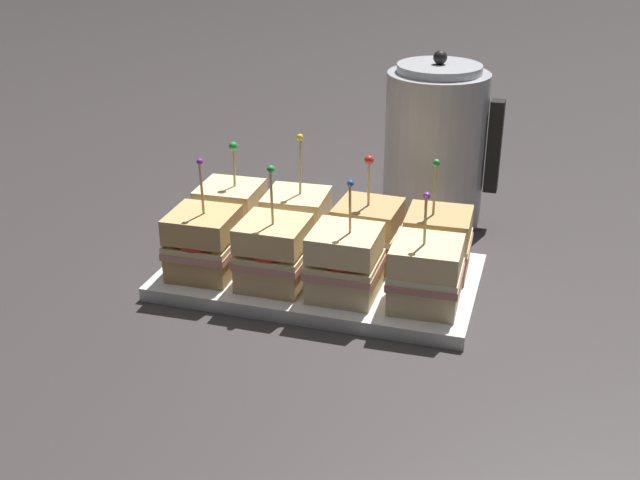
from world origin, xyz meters
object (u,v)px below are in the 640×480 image
(sandwich_front_far_left, at_px, (203,244))
(sandwich_front_center_left, at_px, (274,253))
(sandwich_front_far_right, at_px, (426,274))
(sandwich_back_center_right, at_px, (368,233))
(sandwich_back_far_right, at_px, (438,242))
(serving_platter, at_px, (320,277))
(sandwich_back_far_left, at_px, (231,214))
(kettle_steel, at_px, (435,146))
(sandwich_back_center_left, at_px, (297,223))
(sandwich_front_center_right, at_px, (345,263))

(sandwich_front_far_left, distance_m, sandwich_front_center_left, 0.10)
(sandwich_front_center_left, xyz_separation_m, sandwich_front_far_right, (0.19, 0.00, -0.00))
(sandwich_back_center_right, xyz_separation_m, sandwich_back_far_right, (0.09, -0.00, -0.00))
(serving_platter, xyz_separation_m, sandwich_front_far_left, (-0.14, -0.05, 0.05))
(sandwich_front_far_right, bearing_deg, serving_platter, 161.35)
(sandwich_back_far_left, distance_m, kettle_steel, 0.33)
(sandwich_front_far_left, height_order, sandwich_back_center_left, sandwich_back_center_left)
(sandwich_front_center_left, height_order, sandwich_front_center_right, sandwich_front_center_left)
(sandwich_front_far_left, xyz_separation_m, sandwich_front_center_right, (0.19, -0.00, -0.00))
(sandwich_front_far_left, distance_m, kettle_steel, 0.40)
(sandwich_front_far_left, height_order, sandwich_back_far_left, sandwich_front_far_left)
(sandwich_front_far_right, xyz_separation_m, kettle_steel, (-0.04, 0.31, 0.06))
(sandwich_back_center_right, height_order, kettle_steel, kettle_steel)
(sandwich_back_center_left, height_order, sandwich_back_center_right, sandwich_back_center_left)
(sandwich_front_center_right, bearing_deg, serving_platter, 132.43)
(sandwich_back_center_right, relative_size, kettle_steel, 0.57)
(sandwich_front_center_left, height_order, sandwich_back_center_left, sandwich_back_center_left)
(serving_platter, distance_m, sandwich_front_center_right, 0.09)
(sandwich_front_center_right, relative_size, sandwich_back_far_left, 1.03)
(serving_platter, bearing_deg, kettle_steel, 68.18)
(sandwich_front_center_left, relative_size, sandwich_back_far_right, 1.04)
(sandwich_back_center_left, bearing_deg, sandwich_front_far_right, -26.86)
(serving_platter, relative_size, kettle_steel, 1.56)
(sandwich_back_far_left, relative_size, sandwich_back_center_right, 0.99)
(sandwich_front_far_left, relative_size, sandwich_front_center_right, 1.04)
(sandwich_front_center_left, xyz_separation_m, kettle_steel, (0.15, 0.31, 0.06))
(serving_platter, relative_size, sandwich_back_center_right, 2.72)
(sandwich_front_far_right, bearing_deg, sandwich_front_center_left, -179.50)
(sandwich_front_center_right, bearing_deg, sandwich_back_far_left, 152.05)
(serving_platter, height_order, sandwich_back_far_left, sandwich_back_far_left)
(sandwich_back_center_left, bearing_deg, sandwich_front_far_left, -133.38)
(sandwich_front_center_right, distance_m, sandwich_back_far_right, 0.14)
(kettle_steel, bearing_deg, sandwich_back_center_right, -103.90)
(sandwich_front_center_left, distance_m, sandwich_back_far_right, 0.21)
(sandwich_front_center_right, xyz_separation_m, kettle_steel, (0.06, 0.31, 0.06))
(sandwich_front_far_right, bearing_deg, sandwich_front_center_right, -178.74)
(sandwich_front_center_left, bearing_deg, sandwich_front_far_right, 0.50)
(sandwich_front_far_left, relative_size, sandwich_back_far_left, 1.07)
(sandwich_front_far_left, height_order, sandwich_back_center_right, sandwich_front_far_left)
(sandwich_front_center_left, height_order, sandwich_front_far_right, sandwich_front_center_left)
(sandwich_back_far_left, bearing_deg, kettle_steel, 39.99)
(sandwich_front_far_left, xyz_separation_m, sandwich_back_center_right, (0.19, 0.10, -0.00))
(serving_platter, relative_size, sandwich_back_far_right, 2.63)
(kettle_steel, bearing_deg, sandwich_front_far_left, -128.40)
(sandwich_front_center_left, xyz_separation_m, sandwich_front_center_right, (0.09, -0.00, -0.00))
(sandwich_front_center_right, xyz_separation_m, sandwich_back_center_right, (0.00, 0.10, -0.00))
(sandwich_front_far_right, relative_size, kettle_steel, 0.56)
(serving_platter, bearing_deg, sandwich_back_far_left, 160.84)
(sandwich_front_far_left, height_order, sandwich_front_far_right, sandwich_front_far_left)
(sandwich_back_far_left, height_order, kettle_steel, kettle_steel)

